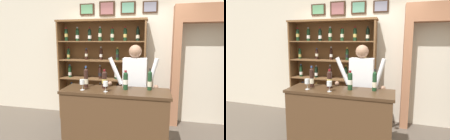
# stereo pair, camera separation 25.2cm
# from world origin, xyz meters

# --- Properties ---
(back_wall) EXTENTS (12.00, 0.19, 3.37)m
(back_wall) POSITION_xyz_m (-0.00, 1.52, 1.69)
(back_wall) COLOR beige
(back_wall) RESTS_ON ground
(wine_shelf) EXTENTS (1.94, 0.38, 2.19)m
(wine_shelf) POSITION_xyz_m (-0.56, 1.25, 1.16)
(wine_shelf) COLOR brown
(wine_shelf) RESTS_ON ground
(archway_doorway) EXTENTS (1.37, 0.45, 2.43)m
(archway_doorway) POSITION_xyz_m (1.60, 1.39, 1.41)
(archway_doorway) COLOR #9E6647
(archway_doorway) RESTS_ON ground
(tasting_counter) EXTENTS (1.61, 0.53, 1.02)m
(tasting_counter) POSITION_xyz_m (-0.02, -0.00, 0.51)
(tasting_counter) COLOR #4C331E
(tasting_counter) RESTS_ON ground
(shopkeeper) EXTENTS (0.88, 0.22, 1.68)m
(shopkeeper) POSITION_xyz_m (0.23, 0.49, 1.04)
(shopkeeper) COLOR #2D3347
(shopkeeper) RESTS_ON ground
(tasting_bottle_prosecco) EXTENTS (0.07, 0.07, 0.34)m
(tasting_bottle_prosecco) POSITION_xyz_m (-0.49, 0.06, 1.17)
(tasting_bottle_prosecco) COLOR black
(tasting_bottle_prosecco) RESTS_ON tasting_counter
(tasting_bottle_super_tuscan) EXTENTS (0.08, 0.08, 0.29)m
(tasting_bottle_super_tuscan) POSITION_xyz_m (-0.20, 0.07, 1.16)
(tasting_bottle_super_tuscan) COLOR black
(tasting_bottle_super_tuscan) RESTS_ON tasting_counter
(tasting_bottle_grappa) EXTENTS (0.07, 0.07, 0.29)m
(tasting_bottle_grappa) POSITION_xyz_m (0.13, 0.06, 1.16)
(tasting_bottle_grappa) COLOR #19381E
(tasting_bottle_grappa) RESTS_ON tasting_counter
(tasting_bottle_vin_santo) EXTENTS (0.07, 0.07, 0.33)m
(tasting_bottle_vin_santo) POSITION_xyz_m (0.49, 0.10, 1.16)
(tasting_bottle_vin_santo) COLOR #19381E
(tasting_bottle_vin_santo) RESTS_ON tasting_counter
(wine_glass_spare) EXTENTS (0.07, 0.07, 0.15)m
(wine_glass_spare) POSITION_xyz_m (-0.13, -0.13, 1.13)
(wine_glass_spare) COLOR silver
(wine_glass_spare) RESTS_ON tasting_counter
(wine_glass_left) EXTENTS (0.07, 0.07, 0.16)m
(wine_glass_left) POSITION_xyz_m (-0.49, -0.11, 1.14)
(wine_glass_left) COLOR silver
(wine_glass_left) RESTS_ON tasting_counter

